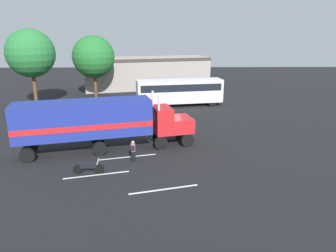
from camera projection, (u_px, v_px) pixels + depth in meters
ground_plane at (166, 142)px, 27.72m from camera, size 120.00×120.00×0.00m
lane_stripe_near at (128, 157)px, 24.31m from camera, size 4.30×1.27×0.01m
lane_stripe_mid at (97, 175)px, 21.27m from camera, size 4.30×1.26×0.01m
lane_stripe_far at (164, 189)px, 19.33m from camera, size 4.30×1.28×0.01m
semi_truck at (99, 120)px, 25.03m from camera, size 14.33×6.00×4.50m
person_bystander at (133, 150)px, 23.22m from camera, size 0.34×0.46×1.63m
parked_bus at (180, 90)px, 40.53m from camera, size 11.27×4.34×3.40m
motorcycle at (89, 167)px, 21.36m from camera, size 2.11×0.25×1.12m
tree_left at (94, 57)px, 44.63m from camera, size 5.98×5.98×8.85m
tree_center at (31, 53)px, 37.68m from camera, size 5.77×5.77×9.70m
building_backdrop at (147, 72)px, 53.32m from camera, size 21.66×11.06×5.15m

